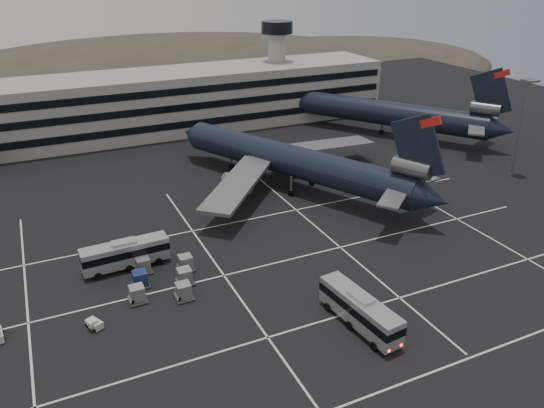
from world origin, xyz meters
The scene contains 11 objects.
ground centered at (0.00, 0.00, 0.00)m, with size 260.00×260.00×0.00m, color black.
lane_markings centered at (0.95, 0.72, 0.01)m, with size 90.00×55.62×0.01m.
terminal centered at (-2.95, 71.14, 6.93)m, with size 125.00×26.00×24.00m.
hills centered at (17.99, 170.00, -12.07)m, with size 352.00×180.00×44.00m.
lightpole_right centered at (58.00, 15.00, 11.82)m, with size 2.40×2.40×18.28m.
trijet_main centered at (16.03, 26.23, 5.25)m, with size 43.00×53.91×18.08m.
trijet_far centered at (50.58, 46.23, 5.43)m, with size 37.94×50.71×18.08m.
bus_near centered at (4.32, -12.45, 2.29)m, with size 4.03×12.06×4.18m.
bus_far centered at (-17.25, 11.48, 2.24)m, with size 11.72×3.35×4.10m.
tug_b centered at (-23.10, -0.14, 0.57)m, with size 1.99×2.30×1.28m.
uld_cluster centered at (-13.86, 5.32, 1.01)m, with size 10.27×11.18×2.07m.
Camera 1 is at (-25.43, -52.88, 38.12)m, focal length 35.00 mm.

